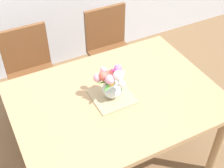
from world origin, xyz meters
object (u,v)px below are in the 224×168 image
Objects in this scene: dining_table at (116,106)px; flower_vase at (111,83)px; chair_left at (32,70)px; chair_right at (110,47)px.

flower_vase reaches higher than dining_table.
chair_left is at bearing 113.27° from flower_vase.
chair_left is 1.00× the size of chair_right.
flower_vase is (-0.03, 0.02, 0.22)m from dining_table.
chair_right is 3.62× the size of flower_vase.
chair_left is at bearing 0.00° from chair_right.
flower_vase is (-0.43, -0.85, 0.36)m from chair_right.
chair_right is at bearing -180.00° from chair_left.
dining_table is 1.61× the size of chair_left.
chair_right reaches higher than dining_table.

